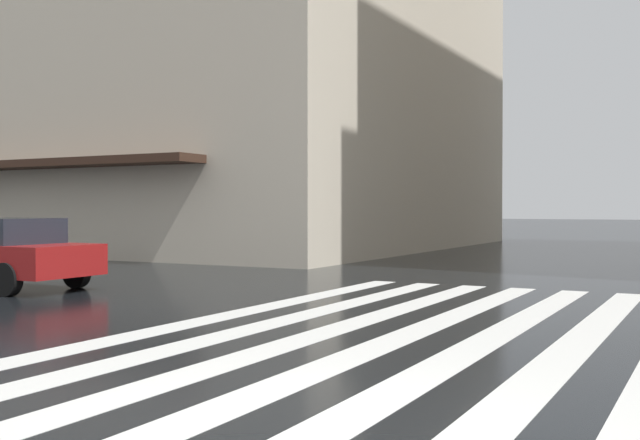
{
  "coord_description": "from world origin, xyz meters",
  "views": [
    {
      "loc": [
        -4.53,
        -2.79,
        1.6
      ],
      "look_at": [
        7.78,
        3.88,
        1.39
      ],
      "focal_mm": 41.93,
      "sensor_mm": 36.0,
      "label": 1
    }
  ],
  "objects": [
    {
      "name": "zebra_crossing",
      "position": [
        4.0,
        0.73,
        0.0
      ],
      "size": [
        13.0,
        6.5,
        0.01
      ],
      "color": "silver",
      "rests_on": "ground_plane"
    },
    {
      "name": "ground_plane",
      "position": [
        0.0,
        0.0,
        0.0
      ],
      "size": [
        220.0,
        220.0,
        0.0
      ],
      "primitive_type": "plane",
      "color": "black"
    }
  ]
}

